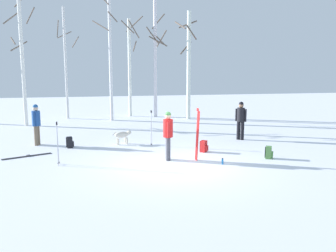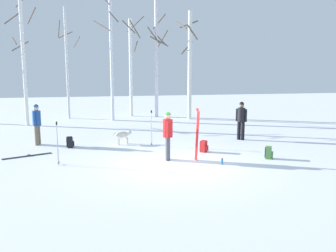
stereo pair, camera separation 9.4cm
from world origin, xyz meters
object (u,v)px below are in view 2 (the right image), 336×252
birch_tree_6 (190,63)px  person_0 (168,132)px  ski_pair_lying_0 (28,156)px  backpack_1 (204,147)px  ski_poles_0 (152,127)px  person_1 (241,118)px  birch_tree_2 (67,62)px  person_2 (37,122)px  water_bottle_0 (222,162)px  backpack_0 (269,153)px  birch_tree_4 (131,65)px  dog (123,135)px  birch_tree_5 (157,54)px  birch_tree_3 (111,51)px  birch_tree_1 (23,58)px  ski_poles_1 (57,142)px  ski_pair_planted_0 (197,135)px  backpack_2 (70,142)px

birch_tree_6 → person_0: bearing=-108.8°
ski_pair_lying_0 → backpack_1: bearing=-5.3°
ski_poles_0 → ski_pair_lying_0: bearing=-169.7°
person_1 → birch_tree_2: size_ratio=0.25×
person_2 → water_bottle_0: person_2 is taller
person_2 → water_bottle_0: size_ratio=8.04×
backpack_0 → water_bottle_0: 1.94m
person_0 → birch_tree_4: 12.16m
dog → birch_tree_2: size_ratio=0.13×
birch_tree_4 → birch_tree_5: bearing=-21.6°
person_0 → birch_tree_2: size_ratio=0.25×
birch_tree_2 → birch_tree_5: (5.64, -0.29, 0.53)m
ski_poles_0 → birch_tree_3: birch_tree_3 is taller
birch_tree_1 → birch_tree_2: size_ratio=1.07×
ski_poles_1 → backpack_1: bearing=8.7°
person_2 → ski_pair_lying_0: (-0.07, -2.01, -0.97)m
person_2 → ski_pair_planted_0: 6.98m
birch_tree_1 → birch_tree_3: size_ratio=0.92×
backpack_0 → birch_tree_1: birch_tree_1 is taller
dog → ski_poles_1: 3.76m
ski_pair_planted_0 → backpack_2: ski_pair_planted_0 is taller
ski_pair_lying_0 → birch_tree_1: 8.52m
ski_poles_1 → water_bottle_0: ski_poles_1 is taller
ski_poles_1 → water_bottle_0: bearing=-11.0°
birch_tree_4 → birch_tree_6: 4.02m
person_2 → ski_poles_0: 4.80m
backpack_2 → birch_tree_5: size_ratio=0.06×
birch_tree_5 → backpack_1: bearing=-89.6°
ski_pair_lying_0 → birch_tree_1: birch_tree_1 is taller
person_1 → backpack_1: size_ratio=3.90×
ski_pair_lying_0 → backpack_0: backpack_0 is taller
ski_poles_1 → water_bottle_0: (5.37, -1.05, -0.67)m
person_0 → birch_tree_1: birch_tree_1 is taller
birch_tree_5 → ski_pair_lying_0: bearing=-123.4°
person_0 → water_bottle_0: 2.11m
water_bottle_0 → birch_tree_1: (-7.89, 10.02, 3.65)m
ski_poles_0 → person_1: bearing=7.1°
ski_poles_0 → birch_tree_1: 9.47m
dog → birch_tree_1: birch_tree_1 is taller
person_0 → backpack_1: person_0 is taller
backpack_2 → birch_tree_3: birch_tree_3 is taller
person_1 → ski_poles_1: person_1 is taller
water_bottle_0 → person_1: bearing=59.6°
ski_poles_0 → person_2: bearing=166.0°
backpack_0 → backpack_2: same height
backpack_0 → birch_tree_3: bearing=115.3°
ski_pair_lying_0 → water_bottle_0: (6.60, -2.47, 0.09)m
birch_tree_1 → birch_tree_4: 6.78m
backpack_1 → person_2: bearing=157.9°
birch_tree_1 → birch_tree_3: birch_tree_3 is taller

